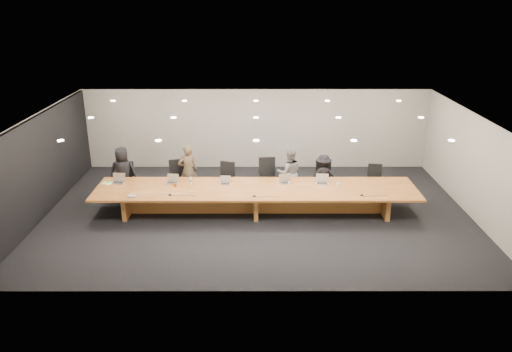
# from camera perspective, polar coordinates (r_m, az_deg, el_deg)

# --- Properties ---
(ground) EXTENTS (12.00, 12.00, 0.00)m
(ground) POSITION_cam_1_polar(r_m,az_deg,el_deg) (14.26, 0.00, -4.19)
(ground) COLOR black
(ground) RESTS_ON ground
(back_wall) EXTENTS (12.00, 0.02, 2.80)m
(back_wall) POSITION_cam_1_polar(r_m,az_deg,el_deg) (17.57, -0.01, 5.39)
(back_wall) COLOR #AFAAA0
(back_wall) RESTS_ON ground
(left_wall_panel) EXTENTS (0.08, 7.84, 2.74)m
(left_wall_panel) POSITION_cam_1_polar(r_m,az_deg,el_deg) (14.98, -23.37, 0.93)
(left_wall_panel) COLOR black
(left_wall_panel) RESTS_ON ground
(conference_table) EXTENTS (9.00, 1.80, 0.75)m
(conference_table) POSITION_cam_1_polar(r_m,az_deg,el_deg) (14.06, 0.00, -2.26)
(conference_table) COLOR brown
(conference_table) RESTS_ON ground
(chair_far_left) EXTENTS (0.61, 0.61, 1.08)m
(chair_far_left) POSITION_cam_1_polar(r_m,az_deg,el_deg) (15.73, -14.76, -0.39)
(chair_far_left) COLOR black
(chair_far_left) RESTS_ON ground
(chair_left) EXTENTS (0.75, 0.75, 1.16)m
(chair_left) POSITION_cam_1_polar(r_m,az_deg,el_deg) (15.33, -8.79, -0.32)
(chair_left) COLOR black
(chair_left) RESTS_ON ground
(chair_mid_left) EXTENTS (0.69, 0.69, 1.10)m
(chair_mid_left) POSITION_cam_1_polar(r_m,az_deg,el_deg) (15.15, -3.51, -0.48)
(chair_mid_left) COLOR black
(chair_mid_left) RESTS_ON ground
(chair_mid_right) EXTENTS (0.68, 0.68, 1.20)m
(chair_mid_right) POSITION_cam_1_polar(r_m,az_deg,el_deg) (15.19, 1.38, -0.18)
(chair_mid_right) COLOR black
(chair_mid_right) RESTS_ON ground
(chair_right) EXTENTS (0.60, 0.60, 1.12)m
(chair_right) POSITION_cam_1_polar(r_m,az_deg,el_deg) (15.30, 7.81, -0.40)
(chair_right) COLOR black
(chair_right) RESTS_ON ground
(chair_far_right) EXTENTS (0.59, 0.59, 1.01)m
(chair_far_right) POSITION_cam_1_polar(r_m,az_deg,el_deg) (15.61, 13.40, -0.56)
(chair_far_right) COLOR black
(chair_far_right) RESTS_ON ground
(person_a) EXTENTS (0.85, 0.61, 1.60)m
(person_a) POSITION_cam_1_polar(r_m,az_deg,el_deg) (15.52, -14.95, 0.35)
(person_a) COLOR black
(person_a) RESTS_ON ground
(person_b) EXTENTS (0.69, 0.55, 1.64)m
(person_b) POSITION_cam_1_polar(r_m,az_deg,el_deg) (15.24, -7.78, 0.58)
(person_b) COLOR #3D3221
(person_b) RESTS_ON ground
(person_c) EXTENTS (0.81, 0.66, 1.55)m
(person_c) POSITION_cam_1_polar(r_m,az_deg,el_deg) (15.10, 3.84, 0.35)
(person_c) COLOR #5E5E61
(person_c) RESTS_ON ground
(person_d) EXTENTS (0.88, 0.52, 1.34)m
(person_d) POSITION_cam_1_polar(r_m,az_deg,el_deg) (15.27, 7.66, 0.02)
(person_d) COLOR black
(person_d) RESTS_ON ground
(laptop_a) EXTENTS (0.38, 0.29, 0.28)m
(laptop_a) POSITION_cam_1_polar(r_m,az_deg,el_deg) (14.81, -15.54, -0.31)
(laptop_a) COLOR #C5AF96
(laptop_a) RESTS_ON conference_table
(laptop_b) EXTENTS (0.36, 0.29, 0.26)m
(laptop_b) POSITION_cam_1_polar(r_m,az_deg,el_deg) (14.47, -9.61, -0.36)
(laptop_b) COLOR #B8AC8D
(laptop_b) RESTS_ON conference_table
(laptop_c) EXTENTS (0.31, 0.23, 0.23)m
(laptop_c) POSITION_cam_1_polar(r_m,az_deg,el_deg) (14.24, -3.55, -0.50)
(laptop_c) COLOR #B9A58D
(laptop_c) RESTS_ON conference_table
(laptop_d) EXTENTS (0.39, 0.34, 0.26)m
(laptop_d) POSITION_cam_1_polar(r_m,az_deg,el_deg) (14.30, 3.47, -0.35)
(laptop_d) COLOR tan
(laptop_d) RESTS_ON conference_table
(laptop_e) EXTENTS (0.38, 0.29, 0.28)m
(laptop_e) POSITION_cam_1_polar(r_m,az_deg,el_deg) (14.34, 7.60, -0.39)
(laptop_e) COLOR beige
(laptop_e) RESTS_ON conference_table
(water_bottle) EXTENTS (0.09, 0.09, 0.21)m
(water_bottle) POSITION_cam_1_polar(r_m,az_deg,el_deg) (14.34, -7.46, -0.54)
(water_bottle) COLOR silver
(water_bottle) RESTS_ON conference_table
(amber_mug) EXTENTS (0.08, 0.08, 0.10)m
(amber_mug) POSITION_cam_1_polar(r_m,az_deg,el_deg) (14.25, -9.22, -1.01)
(amber_mug) COLOR brown
(amber_mug) RESTS_ON conference_table
(paper_cup_near) EXTENTS (0.09, 0.09, 0.08)m
(paper_cup_near) POSITION_cam_1_polar(r_m,az_deg,el_deg) (14.24, 3.80, -0.84)
(paper_cup_near) COLOR silver
(paper_cup_near) RESTS_ON conference_table
(paper_cup_far) EXTENTS (0.09, 0.09, 0.09)m
(paper_cup_far) POSITION_cam_1_polar(r_m,az_deg,el_deg) (14.28, 9.32, -0.98)
(paper_cup_far) COLOR silver
(paper_cup_far) RESTS_ON conference_table
(notepad) EXTENTS (0.31, 0.28, 0.02)m
(notepad) POSITION_cam_1_polar(r_m,az_deg,el_deg) (14.93, -16.64, -0.79)
(notepad) COLOR white
(notepad) RESTS_ON conference_table
(lime_gadget) EXTENTS (0.18, 0.12, 0.03)m
(lime_gadget) POSITION_cam_1_polar(r_m,az_deg,el_deg) (14.94, -16.60, -0.69)
(lime_gadget) COLOR #5ECF37
(lime_gadget) RESTS_ON notepad
(av_box) EXTENTS (0.24, 0.19, 0.03)m
(av_box) POSITION_cam_1_polar(r_m,az_deg,el_deg) (13.80, -13.97, -2.22)
(av_box) COLOR #AAAAAF
(av_box) RESTS_ON conference_table
(mic_left) EXTENTS (0.13, 0.13, 0.03)m
(mic_left) POSITION_cam_1_polar(r_m,az_deg,el_deg) (13.69, -9.82, -2.11)
(mic_left) COLOR black
(mic_left) RESTS_ON conference_table
(mic_center) EXTENTS (0.11, 0.11, 0.03)m
(mic_center) POSITION_cam_1_polar(r_m,az_deg,el_deg) (13.41, -0.19, -2.28)
(mic_center) COLOR black
(mic_center) RESTS_ON conference_table
(mic_right) EXTENTS (0.15, 0.15, 0.03)m
(mic_right) POSITION_cam_1_polar(r_m,az_deg,el_deg) (13.77, 12.01, -2.12)
(mic_right) COLOR black
(mic_right) RESTS_ON conference_table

